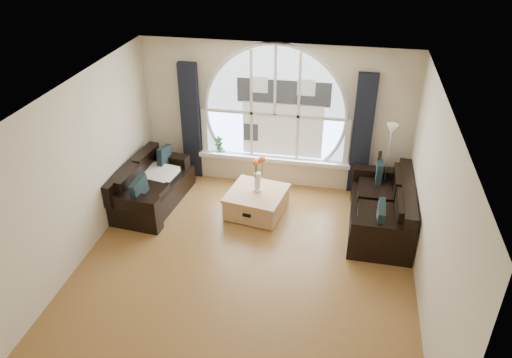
% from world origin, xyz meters
% --- Properties ---
extents(ground, '(5.00, 5.50, 0.01)m').
position_xyz_m(ground, '(0.00, 0.00, 0.00)').
color(ground, brown).
rests_on(ground, ground).
extents(ceiling, '(5.00, 5.50, 0.01)m').
position_xyz_m(ceiling, '(0.00, 0.00, 2.70)').
color(ceiling, silver).
rests_on(ceiling, ground).
extents(wall_back, '(5.00, 0.01, 2.70)m').
position_xyz_m(wall_back, '(0.00, 2.75, 1.35)').
color(wall_back, beige).
rests_on(wall_back, ground).
extents(wall_front, '(5.00, 0.01, 2.70)m').
position_xyz_m(wall_front, '(0.00, -2.75, 1.35)').
color(wall_front, beige).
rests_on(wall_front, ground).
extents(wall_left, '(0.01, 5.50, 2.70)m').
position_xyz_m(wall_left, '(-2.50, 0.00, 1.35)').
color(wall_left, beige).
rests_on(wall_left, ground).
extents(wall_right, '(0.01, 5.50, 2.70)m').
position_xyz_m(wall_right, '(2.50, 0.00, 1.35)').
color(wall_right, beige).
rests_on(wall_right, ground).
extents(attic_slope, '(0.92, 5.50, 0.72)m').
position_xyz_m(attic_slope, '(2.20, 0.00, 2.35)').
color(attic_slope, silver).
rests_on(attic_slope, ground).
extents(arched_window, '(2.60, 0.06, 2.15)m').
position_xyz_m(arched_window, '(0.00, 2.72, 1.62)').
color(arched_window, silver).
rests_on(arched_window, wall_back).
extents(window_sill, '(2.90, 0.22, 0.08)m').
position_xyz_m(window_sill, '(0.00, 2.65, 0.51)').
color(window_sill, white).
rests_on(window_sill, wall_back).
extents(window_frame, '(2.76, 0.08, 2.15)m').
position_xyz_m(window_frame, '(0.00, 2.69, 1.62)').
color(window_frame, white).
rests_on(window_frame, wall_back).
extents(neighbor_house, '(1.70, 0.02, 1.50)m').
position_xyz_m(neighbor_house, '(0.15, 2.71, 1.50)').
color(neighbor_house, silver).
rests_on(neighbor_house, wall_back).
extents(curtain_left, '(0.35, 0.12, 2.30)m').
position_xyz_m(curtain_left, '(-1.60, 2.63, 1.15)').
color(curtain_left, black).
rests_on(curtain_left, ground).
extents(curtain_right, '(0.35, 0.12, 2.30)m').
position_xyz_m(curtain_right, '(1.60, 2.63, 1.15)').
color(curtain_right, black).
rests_on(curtain_right, ground).
extents(sofa_left, '(1.08, 1.87, 0.79)m').
position_xyz_m(sofa_left, '(-2.02, 1.47, 0.40)').
color(sofa_left, black).
rests_on(sofa_left, ground).
extents(sofa_right, '(1.00, 1.96, 0.86)m').
position_xyz_m(sofa_right, '(1.99, 1.47, 0.40)').
color(sofa_right, black).
rests_on(sofa_right, ground).
extents(coffee_chest, '(1.10, 1.10, 0.47)m').
position_xyz_m(coffee_chest, '(-0.11, 1.52, 0.23)').
color(coffee_chest, tan).
rests_on(coffee_chest, ground).
extents(throw_blanket, '(0.65, 0.65, 0.10)m').
position_xyz_m(throw_blanket, '(-1.94, 1.68, 0.50)').
color(throw_blanket, silver).
rests_on(throw_blanket, sofa_left).
extents(vase_flowers, '(0.24, 0.24, 0.70)m').
position_xyz_m(vase_flowers, '(-0.10, 1.57, 0.82)').
color(vase_flowers, white).
rests_on(vase_flowers, coffee_chest).
extents(floor_lamp, '(0.24, 0.24, 1.60)m').
position_xyz_m(floor_lamp, '(2.06, 2.17, 0.80)').
color(floor_lamp, '#B2B2B2').
rests_on(floor_lamp, ground).
extents(guitar, '(0.39, 0.28, 1.06)m').
position_xyz_m(guitar, '(1.93, 2.35, 0.53)').
color(guitar, brown).
rests_on(guitar, ground).
extents(potted_plant, '(0.21, 0.18, 0.33)m').
position_xyz_m(potted_plant, '(-1.07, 2.65, 0.71)').
color(potted_plant, '#1E6023').
rests_on(potted_plant, window_sill).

